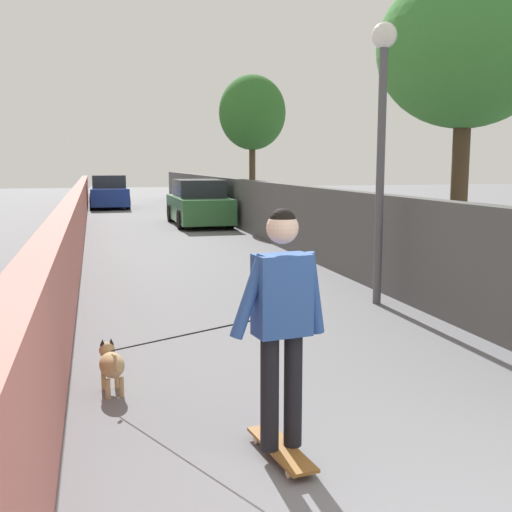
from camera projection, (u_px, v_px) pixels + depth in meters
name	position (u px, v px, depth m)	size (l,w,h in m)	color
ground_plane	(177.00, 244.00, 16.28)	(80.00, 80.00, 0.00)	slate
wall_left	(74.00, 228.00, 13.64)	(48.00, 0.30, 1.37)	#CC726B
fence_right	(293.00, 218.00, 14.88)	(48.00, 0.30, 1.58)	#4C4C4C
tree_right_near	(466.00, 49.00, 10.49)	(2.99, 2.99, 5.34)	#473523
tree_right_mid	(252.00, 113.00, 21.33)	(2.29, 2.29, 5.07)	#473523
lamp_post	(382.00, 113.00, 8.92)	(0.36, 0.36, 4.04)	#4C4C51
skateboard	(281.00, 449.00, 4.42)	(0.82, 0.31, 0.08)	brown
person_skateboarder	(282.00, 310.00, 4.27)	(0.27, 0.72, 1.69)	black
dog	(112.00, 363.00, 5.66)	(1.92, 1.26, 1.06)	tan
car_near	(199.00, 204.00, 21.14)	(4.32, 1.80, 1.54)	#336B38
car_far	(109.00, 193.00, 29.39)	(4.18, 1.80, 1.54)	navy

